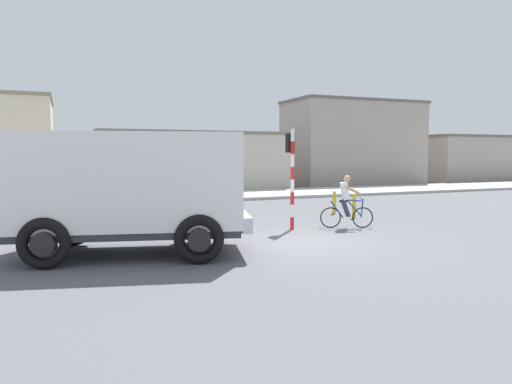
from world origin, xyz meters
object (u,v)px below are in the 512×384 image
bollard_near (354,206)px  truck_foreground (130,185)px  traffic_light_pole (291,165)px  cyclist (346,202)px  car_white_mid (128,193)px  bollard_far (334,202)px  pedestrian_near_kerb (220,190)px

bollard_near → truck_foreground: bearing=-158.6°
traffic_light_pole → cyclist: bearing=-15.5°
truck_foreground → car_white_mid: 8.35m
truck_foreground → bollard_near: 9.30m
truck_foreground → bollard_near: bearing=21.4°
traffic_light_pole → bollard_far: size_ratio=3.56×
cyclist → car_white_mid: cyclist is taller
cyclist → bollard_far: size_ratio=1.91×
traffic_light_pole → truck_foreground: bearing=-159.8°
traffic_light_pole → bollard_near: 3.99m
car_white_mid → pedestrian_near_kerb: (3.78, -0.60, 0.03)m
pedestrian_near_kerb → bollard_near: 5.80m
truck_foreground → bollard_far: size_ratio=6.49×
traffic_light_pole → bollard_far: traffic_light_pole is taller
car_white_mid → bollard_near: 9.10m
traffic_light_pole → bollard_near: size_ratio=3.56×
pedestrian_near_kerb → truck_foreground: bearing=-121.6°
cyclist → bollard_far: 3.71m
truck_foreground → car_white_mid: (0.93, 8.26, -0.85)m
cyclist → pedestrian_near_kerb: cyclist is taller
traffic_light_pole → bollard_near: traffic_light_pole is taller
cyclist → traffic_light_pole: bearing=164.5°
cyclist → car_white_mid: bearing=131.7°
cyclist → traffic_light_pole: size_ratio=0.54×
cyclist → bollard_near: cyclist is taller
traffic_light_pole → car_white_mid: bearing=124.3°
cyclist → pedestrian_near_kerb: size_ratio=1.06×
bollard_near → cyclist: bearing=-129.6°
truck_foreground → cyclist: 7.19m
bollard_far → cyclist: bearing=-115.6°
cyclist → traffic_light_pole: 2.19m
cyclist → pedestrian_near_kerb: (-2.29, 6.22, -0.02)m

